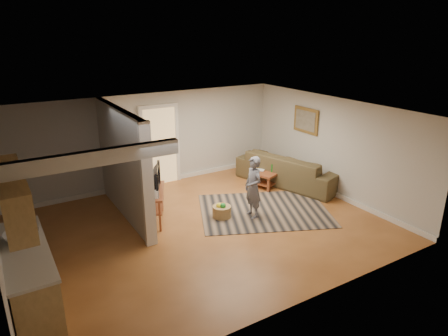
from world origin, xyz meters
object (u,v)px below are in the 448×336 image
Objects in this scene: sofa at (288,183)px; speaker_right at (117,175)px; coffee_table at (270,173)px; toy_basket at (222,211)px; speaker_left at (146,196)px; child at (252,216)px; toddler at (151,209)px; tv_console at (154,193)px.

speaker_right is at bearing 52.01° from sofa.
coffee_table is 3.00× the size of toy_basket.
speaker_right is (-0.21, 1.50, 0.08)m from speaker_left.
speaker_left is 0.68× the size of child.
speaker_right is 0.79× the size of child.
toy_basket is 0.72m from child.
speaker_left is 0.60m from toddler.
child is at bearing 0.13° from tv_console.
tv_console is at bearing -72.15° from speaker_left.
child is at bearing -138.26° from coffee_table.
speaker_left is at bearing -120.19° from child.
tv_console is at bearing -172.42° from coffee_table.
toy_basket is (-2.68, -0.87, 0.16)m from sofa.
child is (-1.56, -1.39, -0.34)m from coffee_table.
speaker_left is at bearing 122.04° from tv_console.
speaker_left is (-0.05, 0.37, -0.18)m from tv_console.
speaker_left is 0.86× the size of speaker_right.
speaker_right reaches higher than tv_console.
sofa is at bearing -164.10° from toddler.
speaker_left is at bearing 145.09° from toy_basket.
coffee_table reaches higher than toddler.
speaker_right reaches higher than child.
speaker_left is at bearing -81.33° from speaker_right.
coffee_table is 3.43m from toddler.
child is 1.75× the size of toddler.
tv_console reaches higher than toddler.
tv_console is 0.42m from speaker_left.
tv_console reaches higher than speaker_left.
toy_basket is at bearing -56.28° from speaker_right.
speaker_left is (-4.09, 0.11, 0.49)m from sofa.
tv_console reaches higher than sofa.
tv_console is 2.29m from child.
toy_basket is (1.62, -2.48, -0.41)m from speaker_right.
speaker_left reaches higher than toddler.
sofa is 0.63m from coffee_table.
speaker_right reaches higher than sofa.
toddler is (0.19, 0.30, -0.49)m from speaker_left.
child is at bearing -21.69° from speaker_left.
coffee_table is 2.12m from child.
tv_console is 1.57m from toy_basket.
toddler reaches higher than toy_basket.
tv_console reaches higher than coffee_table.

